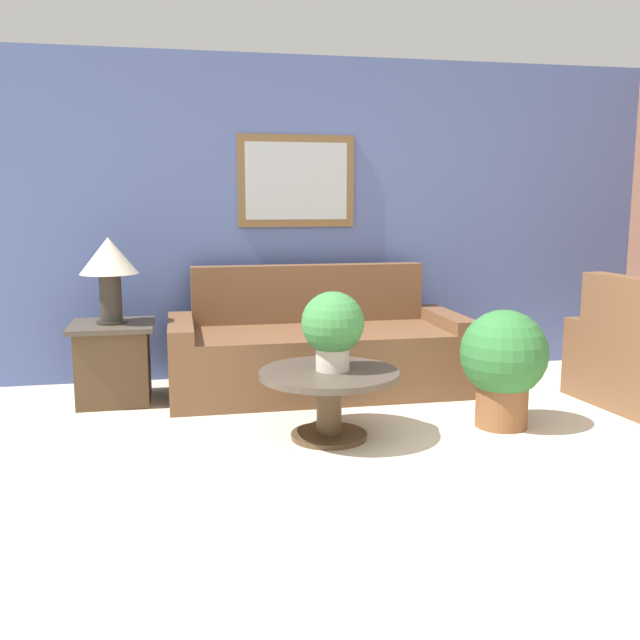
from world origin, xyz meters
TOP-DOWN VIEW (x-y plane):
  - ground_plane at (0.00, 0.00)m, footprint 20.00×20.00m
  - wall_back at (-0.01, 2.83)m, footprint 7.36×0.09m
  - couch_main at (-0.33, 2.24)m, footprint 2.23×0.95m
  - coffee_table at (-0.47, 1.11)m, footprint 0.86×0.86m
  - side_table at (-1.84, 2.21)m, footprint 0.59×0.59m
  - table_lamp at (-1.84, 2.21)m, footprint 0.41×0.41m
  - potted_plant_on_table at (-0.45, 1.12)m, footprint 0.38×0.38m
  - potted_plant_floor at (0.67, 1.11)m, footprint 0.56×0.56m

SIDE VIEW (x-z plane):
  - ground_plane at x=0.00m, z-range 0.00..0.00m
  - side_table at x=-1.84m, z-range 0.01..0.59m
  - couch_main at x=-0.33m, z-range -0.17..0.78m
  - coffee_table at x=-0.47m, z-range 0.10..0.52m
  - potted_plant_floor at x=0.67m, z-range 0.05..0.82m
  - potted_plant_on_table at x=-0.45m, z-range 0.46..0.94m
  - table_lamp at x=-1.84m, z-range 0.70..1.32m
  - wall_back at x=-0.01m, z-range 0.01..2.61m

